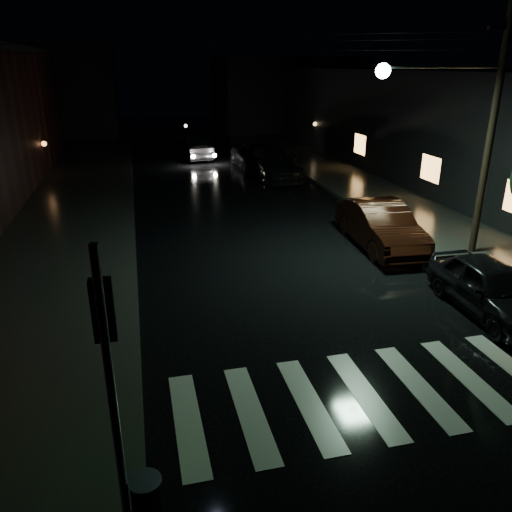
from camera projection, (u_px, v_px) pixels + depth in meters
ground at (256, 430)px, 9.17m from camera, size 120.00×120.00×0.00m
sidewalk_left at (61, 224)px, 20.75m from camera, size 6.00×44.00×0.15m
sidewalk_right at (389, 202)px, 24.03m from camera, size 4.00×44.00×0.15m
building_right at (474, 126)px, 28.14m from camera, size 10.00×40.00×6.00m
building_far_left at (38, 91)px, 46.36m from camera, size 14.00×10.00×8.00m
building_far_right at (285, 93)px, 51.80m from camera, size 14.00×10.00×7.00m
crosswalk at (392, 390)px, 10.28m from camera, size 9.00×3.00×0.01m
signal_pole_corner at (129, 435)px, 6.82m from camera, size 0.68×0.61×4.20m
utility_pole at (475, 121)px, 15.80m from camera, size 4.92×0.44×8.00m
parked_car_a at (491, 288)px, 13.26m from camera, size 1.87×4.31×1.45m
parked_car_b at (381, 225)px, 18.05m from camera, size 2.04×5.10×1.65m
parked_car_c at (274, 164)px, 29.18m from camera, size 2.31×5.69×1.65m
parked_car_d at (258, 157)px, 31.42m from camera, size 2.64×5.70×1.58m
oncoming_car at (193, 148)px, 35.09m from camera, size 2.30×4.98×1.58m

